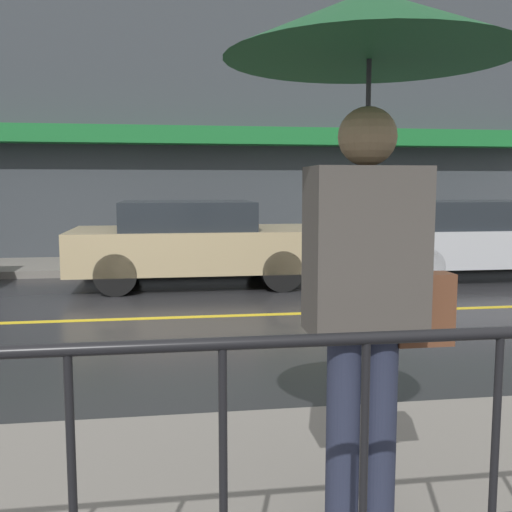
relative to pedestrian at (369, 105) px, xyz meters
name	(u,v)px	position (x,y,z in m)	size (l,w,h in m)	color
ground_plane	(129,319)	(-1.26, 4.84, -1.90)	(80.00, 80.00, 0.00)	#262628
sidewalk_far	(143,265)	(-1.26, 9.31, -1.83)	(28.00, 2.06, 0.13)	slate
lane_marking	(129,319)	(-1.26, 4.84, -1.90)	(25.20, 0.12, 0.01)	gold
building_storefront	(142,118)	(-1.26, 10.47, 1.07)	(28.00, 0.85, 5.99)	#383D42
pedestrian	(369,105)	(0.00, 0.00, 0.00)	(1.15, 1.15, 2.20)	#23283D
car_tan	(195,241)	(-0.35, 7.30, -1.20)	(3.95, 1.94, 1.34)	tan
car_silver	(483,238)	(4.62, 7.30, -1.21)	(4.69, 1.78, 1.33)	#B2B5BA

